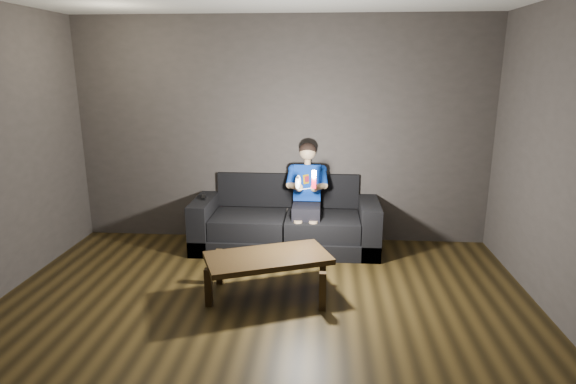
{
  "coord_description": "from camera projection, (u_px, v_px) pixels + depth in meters",
  "views": [
    {
      "loc": [
        0.51,
        -3.26,
        2.12
      ],
      "look_at": [
        0.15,
        1.55,
        0.85
      ],
      "focal_mm": 30.0,
      "sensor_mm": 36.0,
      "label": 1
    }
  ],
  "objects": [
    {
      "name": "floor",
      "position": [
        254.0,
        348.0,
        3.72
      ],
      "size": [
        5.0,
        5.0,
        0.0
      ],
      "primitive_type": "plane",
      "color": "black",
      "rests_on": "ground"
    },
    {
      "name": "back_wall",
      "position": [
        282.0,
        132.0,
        5.79
      ],
      "size": [
        5.0,
        0.04,
        2.7
      ],
      "primitive_type": "cube",
      "color": "#383331",
      "rests_on": "ground"
    },
    {
      "name": "sofa",
      "position": [
        286.0,
        224.0,
        5.79
      ],
      "size": [
        2.18,
        0.94,
        0.84
      ],
      "color": "black",
      "rests_on": "floor"
    },
    {
      "name": "child",
      "position": [
        307.0,
        189.0,
        5.61
      ],
      "size": [
        0.48,
        0.59,
        1.18
      ],
      "color": "black",
      "rests_on": "sofa"
    },
    {
      "name": "wii_remote_red",
      "position": [
        314.0,
        179.0,
        5.1
      ],
      "size": [
        0.05,
        0.08,
        0.2
      ],
      "color": "red",
      "rests_on": "child"
    },
    {
      "name": "nunchuk_white",
      "position": [
        298.0,
        182.0,
        5.13
      ],
      "size": [
        0.08,
        0.11,
        0.16
      ],
      "color": "white",
      "rests_on": "child"
    },
    {
      "name": "wii_remote_black",
      "position": [
        203.0,
        197.0,
        5.7
      ],
      "size": [
        0.07,
        0.17,
        0.03
      ],
      "color": "black",
      "rests_on": "sofa"
    },
    {
      "name": "coffee_table",
      "position": [
        268.0,
        261.0,
        4.48
      ],
      "size": [
        1.26,
        0.95,
        0.41
      ],
      "color": "black",
      "rests_on": "floor"
    }
  ]
}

